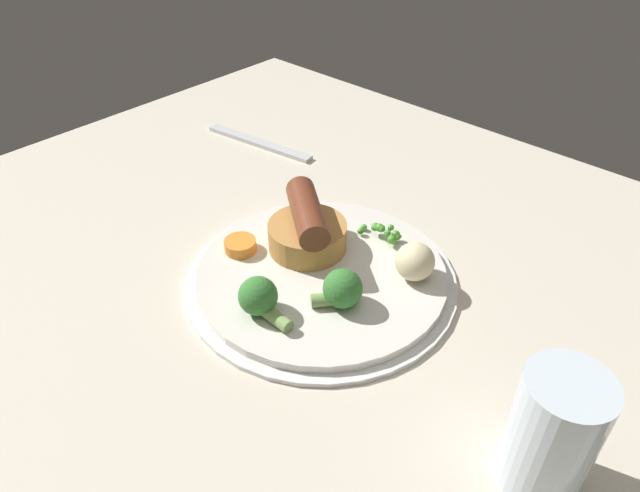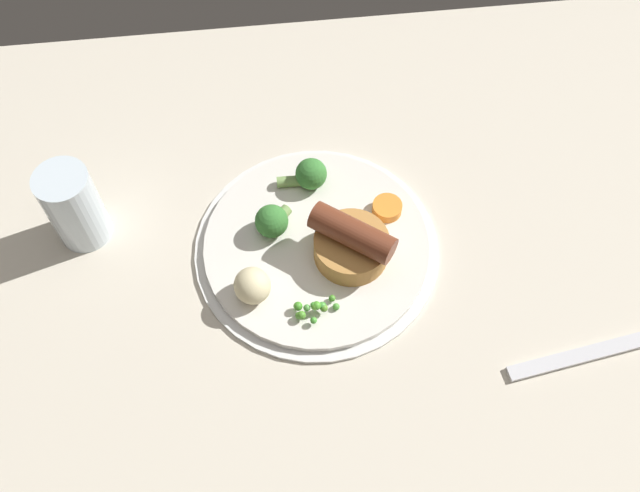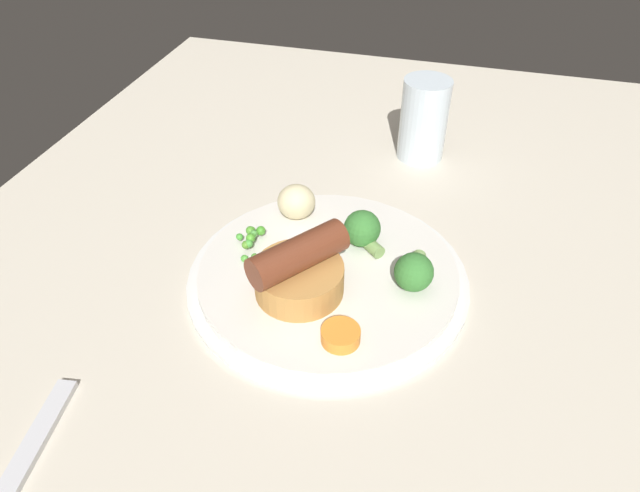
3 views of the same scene
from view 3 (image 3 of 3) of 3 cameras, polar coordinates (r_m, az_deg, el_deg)
The scene contains 10 objects.
dining_table at distance 61.20cm, azimuth -0.94°, elevation -1.71°, with size 110.00×80.00×3.00cm, color beige.
dinner_plate at distance 56.75cm, azimuth 0.79°, elevation -2.90°, with size 27.87×27.87×1.40cm.
sausage_pudding at distance 52.32cm, azimuth -2.14°, elevation -2.54°, with size 9.45×8.38×6.09cm.
pea_pile at distance 58.64cm, azimuth -6.92°, elevation 0.75°, with size 4.94×3.22×1.82cm.
broccoli_floret_near at distance 58.16cm, azimuth 4.30°, elevation 1.65°, with size 4.39×4.63×3.80cm.
broccoli_floret_far at distance 54.02cm, azimuth 9.40°, elevation -2.51°, with size 5.95×3.72×3.72cm.
potato_chunk_0 at distance 61.84cm, azimuth -2.38°, elevation 4.45°, with size 4.13×3.95×3.80cm, color beige.
carrot_slice_2 at distance 49.30cm, azimuth 2.08°, elevation -8.91°, with size 3.43×3.43×1.26cm, color orange.
fork at distance 48.80cm, azimuth -28.62°, elevation -20.37°, with size 18.00×1.60×0.60cm, color silver.
drinking_glass at distance 74.95cm, azimuth 10.33°, elevation 12.33°, with size 6.00×6.00×10.46cm, color silver.
Camera 3 is at (43.90, 13.16, 42.06)cm, focal length 32.00 mm.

